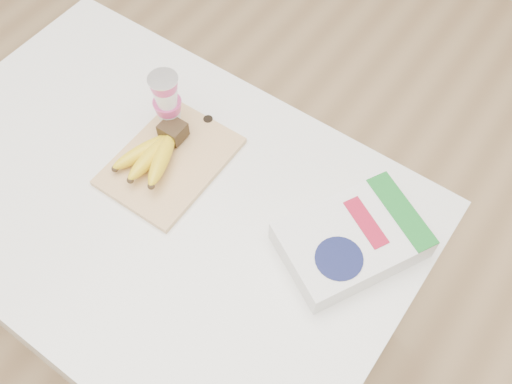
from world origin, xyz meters
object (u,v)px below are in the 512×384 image
(bananas, at_px, (155,152))
(cereal_box, at_px, (352,240))
(table, at_px, (176,274))
(cutting_board, at_px, (170,161))
(yogurt_stack, at_px, (167,100))

(bananas, height_order, cereal_box, bananas)
(bananas, distance_m, cereal_box, 0.42)
(table, height_order, bananas, bananas)
(cutting_board, bearing_deg, table, -78.42)
(bananas, distance_m, yogurt_stack, 0.10)
(cereal_box, bearing_deg, yogurt_stack, -155.00)
(table, xyz_separation_m, cereal_box, (0.37, 0.12, 0.41))
(cutting_board, xyz_separation_m, cereal_box, (0.39, 0.05, 0.02))
(cereal_box, bearing_deg, table, -133.54)
(table, height_order, cereal_box, cereal_box)
(table, bearing_deg, cereal_box, 18.46)
(cutting_board, distance_m, yogurt_stack, 0.12)
(table, xyz_separation_m, yogurt_stack, (-0.07, 0.15, 0.47))
(yogurt_stack, height_order, cereal_box, yogurt_stack)
(table, bearing_deg, cutting_board, 102.36)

